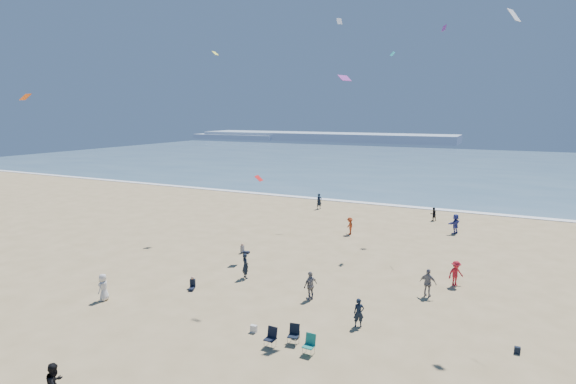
% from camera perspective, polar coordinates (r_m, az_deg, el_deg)
% --- Properties ---
extents(ocean, '(220.00, 100.00, 0.06)m').
position_cam_1_polar(ocean, '(106.95, 19.87, 3.21)').
color(ocean, '#476B84').
rests_on(ocean, ground).
extents(surf_line, '(220.00, 1.20, 0.08)m').
position_cam_1_polar(surf_line, '(57.99, 14.39, -1.77)').
color(surf_line, white).
rests_on(surf_line, ground).
extents(headland_far, '(110.00, 20.00, 3.20)m').
position_cam_1_polar(headland_far, '(194.49, 4.52, 7.02)').
color(headland_far, '#7A8EA8').
rests_on(headland_far, ground).
extents(headland_near, '(40.00, 14.00, 2.00)m').
position_cam_1_polar(headland_near, '(208.20, -6.38, 7.02)').
color(headland_near, '#7A8EA8').
rests_on(headland_near, ground).
extents(standing_flyers, '(34.30, 44.06, 1.92)m').
position_cam_1_polar(standing_flyers, '(31.82, 10.98, -9.76)').
color(standing_flyers, silver).
rests_on(standing_flyers, ground).
extents(seated_group, '(19.07, 27.23, 0.84)m').
position_cam_1_polar(seated_group, '(22.05, -5.58, -20.33)').
color(seated_group, silver).
rests_on(seated_group, ground).
extents(chair_cluster, '(2.62, 1.46, 1.00)m').
position_cam_1_polar(chair_cluster, '(23.36, 0.31, -18.20)').
color(chair_cluster, black).
rests_on(chair_cluster, ground).
extents(white_tote, '(0.35, 0.20, 0.40)m').
position_cam_1_polar(white_tote, '(25.07, -4.38, -16.92)').
color(white_tote, silver).
rests_on(white_tote, ground).
extents(black_backpack, '(0.30, 0.22, 0.38)m').
position_cam_1_polar(black_backpack, '(24.47, 1.06, -17.64)').
color(black_backpack, black).
rests_on(black_backpack, ground).
extents(navy_bag, '(0.28, 0.18, 0.34)m').
position_cam_1_polar(navy_bag, '(25.68, 27.11, -17.45)').
color(navy_bag, black).
rests_on(navy_bag, ground).
extents(kites_aloft, '(38.21, 47.27, 24.99)m').
position_cam_1_polar(kites_aloft, '(24.21, 24.88, 15.66)').
color(kites_aloft, white).
rests_on(kites_aloft, ground).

